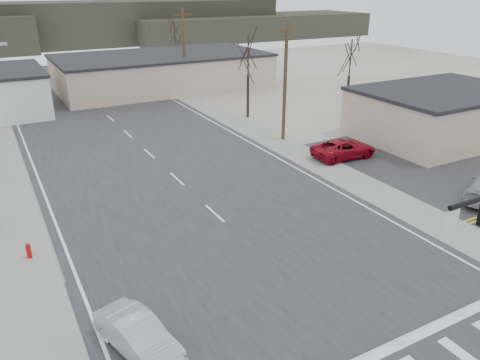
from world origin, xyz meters
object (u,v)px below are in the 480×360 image
object	(u,v)px
car_far_a	(137,79)
car_parked_dark_a	(400,139)
car_far_b	(34,77)
fire_hydrant	(29,251)
car_parked_red	(344,149)
sedan_crossing	(138,335)

from	to	relation	value
car_far_a	car_parked_dark_a	distance (m)	36.79
car_far_b	car_parked_dark_a	size ratio (longest dim) A/B	1.18
fire_hydrant	car_parked_dark_a	world-z (taller)	car_parked_dark_a
fire_hydrant	car_parked_red	world-z (taller)	car_parked_red
car_far_b	car_far_a	bearing A→B (deg)	-37.79
sedan_crossing	car_far_b	xyz separation A→B (m)	(2.98, 56.05, 0.07)
car_parked_red	car_far_a	bearing A→B (deg)	11.92
car_far_b	car_parked_red	xyz separation A→B (m)	(17.45, -43.42, -0.03)
car_far_b	fire_hydrant	bearing A→B (deg)	-98.27
sedan_crossing	car_parked_dark_a	world-z (taller)	sedan_crossing
car_far_b	car_parked_red	world-z (taller)	car_far_b
fire_hydrant	car_far_b	distance (m)	47.64
fire_hydrant	car_far_b	world-z (taller)	car_far_b
car_parked_red	car_parked_dark_a	bearing A→B (deg)	-89.35
sedan_crossing	car_parked_dark_a	bearing A→B (deg)	8.85
car_far_b	car_parked_dark_a	xyz separation A→B (m)	(23.28, -43.62, -0.13)
car_far_a	fire_hydrant	bearing A→B (deg)	46.38
sedan_crossing	car_far_a	xyz separation A→B (m)	(14.71, 47.35, 0.14)
fire_hydrant	car_far_a	size ratio (longest dim) A/B	0.15
car_far_a	car_far_b	xyz separation A→B (m)	(-11.73, 8.69, -0.08)
car_parked_red	sedan_crossing	bearing A→B (deg)	124.27
car_parked_red	car_parked_dark_a	size ratio (longest dim) A/B	1.42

